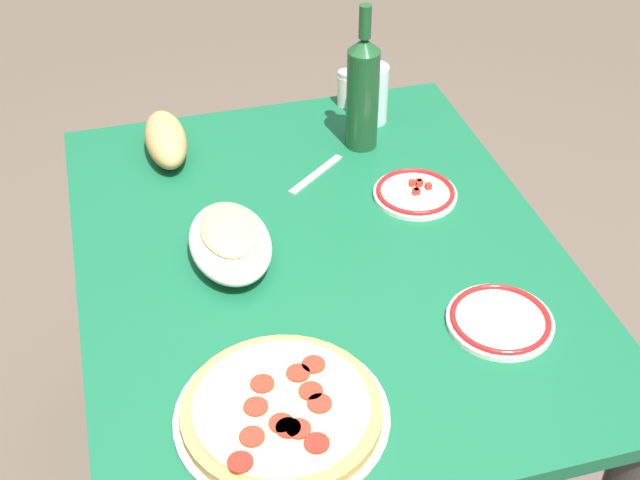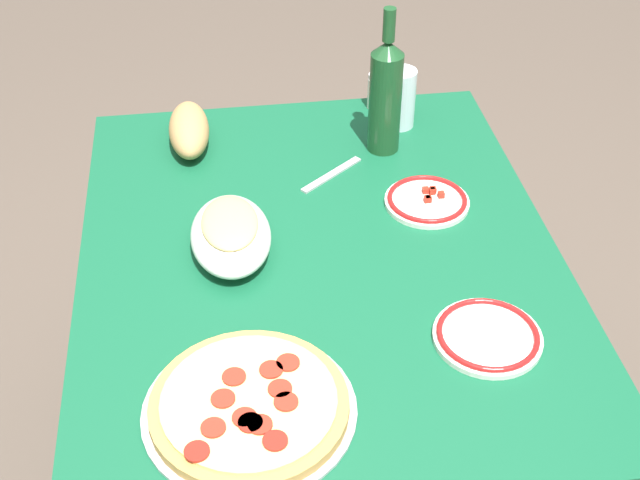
{
  "view_description": "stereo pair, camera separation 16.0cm",
  "coord_description": "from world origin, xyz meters",
  "px_view_note": "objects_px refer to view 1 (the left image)",
  "views": [
    {
      "loc": [
        -1.21,
        0.33,
        1.78
      ],
      "look_at": [
        0.0,
        0.0,
        0.78
      ],
      "focal_mm": 48.43,
      "sensor_mm": 36.0,
      "label": 1
    },
    {
      "loc": [
        -1.24,
        0.17,
        1.78
      ],
      "look_at": [
        0.0,
        0.0,
        0.78
      ],
      "focal_mm": 48.43,
      "sensor_mm": 36.0,
      "label": 2
    }
  ],
  "objects_px": {
    "pepperoni_pizza": "(282,411)",
    "wine_bottle": "(363,91)",
    "water_glass": "(372,94)",
    "baked_pasta_dish": "(230,240)",
    "side_plate_near": "(500,320)",
    "bread_loaf": "(166,139)",
    "side_plate_far": "(415,193)",
    "spice_shaker": "(346,89)",
    "dining_table": "(320,305)"
  },
  "relations": [
    {
      "from": "spice_shaker",
      "to": "baked_pasta_dish",
      "type": "bearing_deg",
      "value": 142.93
    },
    {
      "from": "dining_table",
      "to": "spice_shaker",
      "type": "distance_m",
      "value": 0.58
    },
    {
      "from": "baked_pasta_dish",
      "to": "spice_shaker",
      "type": "relative_size",
      "value": 2.76
    },
    {
      "from": "baked_pasta_dish",
      "to": "spice_shaker",
      "type": "bearing_deg",
      "value": -37.07
    },
    {
      "from": "side_plate_far",
      "to": "bread_loaf",
      "type": "bearing_deg",
      "value": 58.41
    },
    {
      "from": "dining_table",
      "to": "spice_shaker",
      "type": "height_order",
      "value": "spice_shaker"
    },
    {
      "from": "pepperoni_pizza",
      "to": "wine_bottle",
      "type": "distance_m",
      "value": 0.8
    },
    {
      "from": "pepperoni_pizza",
      "to": "spice_shaker",
      "type": "xyz_separation_m",
      "value": [
        0.88,
        -0.36,
        0.03
      ]
    },
    {
      "from": "side_plate_near",
      "to": "spice_shaker",
      "type": "relative_size",
      "value": 2.11
    },
    {
      "from": "side_plate_near",
      "to": "spice_shaker",
      "type": "bearing_deg",
      "value": 3.02
    },
    {
      "from": "pepperoni_pizza",
      "to": "baked_pasta_dish",
      "type": "xyz_separation_m",
      "value": [
        0.4,
        0.0,
        0.03
      ]
    },
    {
      "from": "water_glass",
      "to": "side_plate_near",
      "type": "bearing_deg",
      "value": -179.66
    },
    {
      "from": "water_glass",
      "to": "baked_pasta_dish",
      "type": "bearing_deg",
      "value": 134.83
    },
    {
      "from": "baked_pasta_dish",
      "to": "water_glass",
      "type": "relative_size",
      "value": 1.76
    },
    {
      "from": "side_plate_near",
      "to": "bread_loaf",
      "type": "distance_m",
      "value": 0.83
    },
    {
      "from": "water_glass",
      "to": "bread_loaf",
      "type": "height_order",
      "value": "water_glass"
    },
    {
      "from": "side_plate_near",
      "to": "bread_loaf",
      "type": "height_order",
      "value": "bread_loaf"
    },
    {
      "from": "wine_bottle",
      "to": "spice_shaker",
      "type": "distance_m",
      "value": 0.2
    },
    {
      "from": "dining_table",
      "to": "water_glass",
      "type": "distance_m",
      "value": 0.54
    },
    {
      "from": "wine_bottle",
      "to": "baked_pasta_dish",
      "type": "bearing_deg",
      "value": 131.44
    },
    {
      "from": "dining_table",
      "to": "side_plate_near",
      "type": "relative_size",
      "value": 6.14
    },
    {
      "from": "dining_table",
      "to": "baked_pasta_dish",
      "type": "relative_size",
      "value": 4.7
    },
    {
      "from": "pepperoni_pizza",
      "to": "bread_loaf",
      "type": "height_order",
      "value": "bread_loaf"
    },
    {
      "from": "dining_table",
      "to": "spice_shaker",
      "type": "bearing_deg",
      "value": -21.54
    },
    {
      "from": "pepperoni_pizza",
      "to": "baked_pasta_dish",
      "type": "bearing_deg",
      "value": 0.56
    },
    {
      "from": "side_plate_far",
      "to": "spice_shaker",
      "type": "bearing_deg",
      "value": 4.43
    },
    {
      "from": "spice_shaker",
      "to": "dining_table",
      "type": "bearing_deg",
      "value": 158.46
    },
    {
      "from": "wine_bottle",
      "to": "spice_shaker",
      "type": "xyz_separation_m",
      "value": [
        0.18,
        -0.02,
        -0.09
      ]
    },
    {
      "from": "dining_table",
      "to": "bread_loaf",
      "type": "xyz_separation_m",
      "value": [
        0.41,
        0.23,
        0.17
      ]
    },
    {
      "from": "side_plate_near",
      "to": "bread_loaf",
      "type": "relative_size",
      "value": 0.88
    },
    {
      "from": "wine_bottle",
      "to": "bread_loaf",
      "type": "height_order",
      "value": "wine_bottle"
    },
    {
      "from": "dining_table",
      "to": "side_plate_near",
      "type": "xyz_separation_m",
      "value": [
        -0.27,
        -0.25,
        0.14
      ]
    },
    {
      "from": "baked_pasta_dish",
      "to": "pepperoni_pizza",
      "type": "bearing_deg",
      "value": -179.44
    },
    {
      "from": "water_glass",
      "to": "wine_bottle",
      "type": "bearing_deg",
      "value": 149.71
    },
    {
      "from": "water_glass",
      "to": "side_plate_near",
      "type": "relative_size",
      "value": 0.74
    },
    {
      "from": "dining_table",
      "to": "bread_loaf",
      "type": "height_order",
      "value": "bread_loaf"
    },
    {
      "from": "pepperoni_pizza",
      "to": "water_glass",
      "type": "xyz_separation_m",
      "value": [
        0.8,
        -0.4,
        0.05
      ]
    },
    {
      "from": "dining_table",
      "to": "side_plate_near",
      "type": "distance_m",
      "value": 0.39
    },
    {
      "from": "dining_table",
      "to": "wine_bottle",
      "type": "xyz_separation_m",
      "value": [
        0.34,
        -0.19,
        0.27
      ]
    },
    {
      "from": "pepperoni_pizza",
      "to": "bread_loaf",
      "type": "distance_m",
      "value": 0.78
    },
    {
      "from": "water_glass",
      "to": "side_plate_near",
      "type": "height_order",
      "value": "water_glass"
    },
    {
      "from": "baked_pasta_dish",
      "to": "side_plate_near",
      "type": "xyz_separation_m",
      "value": [
        -0.3,
        -0.41,
        -0.03
      ]
    },
    {
      "from": "pepperoni_pizza",
      "to": "water_glass",
      "type": "distance_m",
      "value": 0.9
    },
    {
      "from": "side_plate_far",
      "to": "side_plate_near",
      "type": "bearing_deg",
      "value": -178.42
    },
    {
      "from": "pepperoni_pizza",
      "to": "side_plate_near",
      "type": "bearing_deg",
      "value": -76.07
    },
    {
      "from": "dining_table",
      "to": "water_glass",
      "type": "xyz_separation_m",
      "value": [
        0.43,
        -0.24,
        0.2
      ]
    },
    {
      "from": "dining_table",
      "to": "spice_shaker",
      "type": "relative_size",
      "value": 12.95
    },
    {
      "from": "wine_bottle",
      "to": "water_glass",
      "type": "distance_m",
      "value": 0.13
    },
    {
      "from": "dining_table",
      "to": "bread_loaf",
      "type": "relative_size",
      "value": 5.4
    },
    {
      "from": "pepperoni_pizza",
      "to": "wine_bottle",
      "type": "height_order",
      "value": "wine_bottle"
    }
  ]
}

